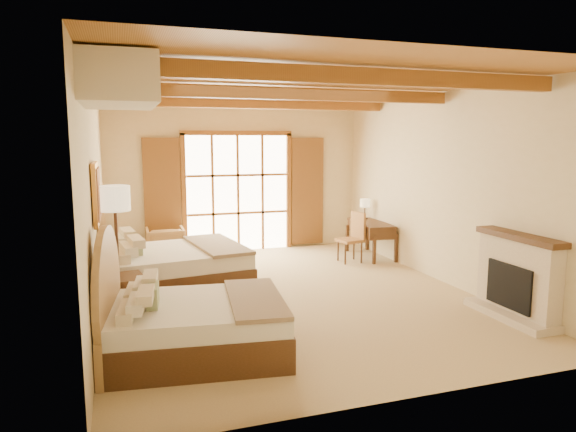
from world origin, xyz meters
name	(u,v)px	position (x,y,z in m)	size (l,w,h in m)	color
floor	(287,294)	(0.00, 0.00, 0.00)	(7.00, 7.00, 0.00)	#CBB583
wall_back	(237,177)	(0.00, 3.50, 1.60)	(5.50, 5.50, 0.00)	beige
wall_left	(96,199)	(-2.75, 0.00, 1.60)	(7.00, 7.00, 0.00)	beige
wall_right	(441,188)	(2.75, 0.00, 1.60)	(7.00, 7.00, 0.00)	beige
ceiling	(287,85)	(0.00, 0.00, 3.20)	(7.00, 7.00, 0.00)	#B37A36
ceiling_beams	(287,94)	(0.00, 0.00, 3.08)	(5.39, 4.60, 0.18)	brown
french_doors	(238,194)	(0.00, 3.44, 1.25)	(3.95, 0.08, 2.60)	white
fireplace	(516,281)	(2.60, -2.00, 0.51)	(0.46, 1.40, 1.16)	beige
painting	(97,193)	(-2.70, -0.75, 1.75)	(0.06, 0.95, 0.75)	gold
canopy_valance	(118,83)	(-2.40, -2.00, 2.95)	(0.70, 1.40, 0.45)	beige
bed_near	(183,322)	(-1.83, -1.86, 0.39)	(2.15, 1.72, 1.30)	#4D2D1B
bed_far	(160,265)	(-1.89, 0.68, 0.45)	(2.49, 2.00, 1.49)	#4D2D1B
nightstand	(122,302)	(-2.47, -0.69, 0.33)	(0.55, 0.55, 0.66)	#4D2D1B
floor_lamp	(115,207)	(-2.50, -0.56, 1.55)	(0.39, 0.39, 1.82)	#352117
armchair	(165,244)	(-1.62, 2.89, 0.34)	(0.73, 0.75, 0.69)	#AC804A
ottoman	(202,256)	(-1.00, 2.22, 0.21)	(0.57, 0.57, 0.41)	#A57C4A
desk	(371,238)	(2.47, 1.98, 0.39)	(0.71, 1.40, 0.72)	#4D2D1B
desk_chair	(351,247)	(1.87, 1.67, 0.31)	(0.51, 0.51, 0.99)	olive
desk_lamp	(365,204)	(2.55, 2.43, 1.05)	(0.21, 0.21, 0.43)	#352117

